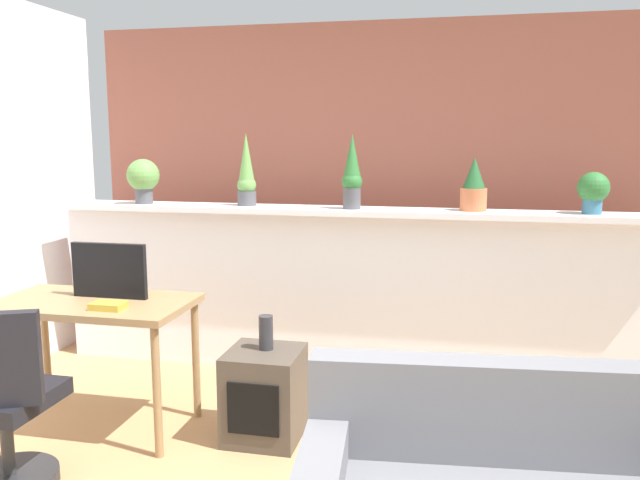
% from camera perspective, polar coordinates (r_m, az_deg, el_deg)
% --- Properties ---
extents(divider_wall, '(4.28, 0.16, 1.14)m').
position_cam_1_polar(divider_wall, '(4.46, 3.05, -4.89)').
color(divider_wall, white).
rests_on(divider_wall, ground).
extents(plant_shelf, '(4.28, 0.33, 0.04)m').
position_cam_1_polar(plant_shelf, '(4.32, 3.03, 2.58)').
color(plant_shelf, white).
rests_on(plant_shelf, divider_wall).
extents(brick_wall_behind, '(4.28, 0.10, 2.50)m').
position_cam_1_polar(brick_wall_behind, '(4.94, 4.25, 4.48)').
color(brick_wall_behind, brown).
rests_on(brick_wall_behind, ground).
extents(potted_plant_0, '(0.23, 0.23, 0.32)m').
position_cam_1_polar(potted_plant_0, '(4.77, -15.52, 5.38)').
color(potted_plant_0, '#4C4C51').
rests_on(potted_plant_0, plant_shelf).
extents(potted_plant_1, '(0.13, 0.13, 0.51)m').
position_cam_1_polar(potted_plant_1, '(4.51, -6.59, 5.91)').
color(potted_plant_1, '#4C4C51').
rests_on(potted_plant_1, plant_shelf).
extents(potted_plant_2, '(0.14, 0.14, 0.50)m').
position_cam_1_polar(potted_plant_2, '(4.27, 2.88, 5.95)').
color(potted_plant_2, '#4C4C51').
rests_on(potted_plant_2, plant_shelf).
extents(potted_plant_3, '(0.17, 0.17, 0.35)m').
position_cam_1_polar(potted_plant_3, '(4.28, 13.58, 4.69)').
color(potted_plant_3, '#C66B42').
rests_on(potted_plant_3, plant_shelf).
extents(potted_plant_4, '(0.19, 0.19, 0.26)m').
position_cam_1_polar(potted_plant_4, '(4.34, 23.22, 4.10)').
color(potted_plant_4, '#386B84').
rests_on(potted_plant_4, plant_shelf).
extents(desk, '(1.10, 0.60, 0.75)m').
position_cam_1_polar(desk, '(3.82, -19.61, -6.33)').
color(desk, '#99754C').
rests_on(desk, ground).
extents(tv_monitor, '(0.45, 0.04, 0.31)m').
position_cam_1_polar(tv_monitor, '(3.80, -18.31, -2.61)').
color(tv_monitor, black).
rests_on(tv_monitor, desk).
extents(office_chair, '(0.51, 0.51, 0.91)m').
position_cam_1_polar(office_chair, '(3.37, -26.60, -13.85)').
color(office_chair, '#262628').
rests_on(office_chair, ground).
extents(side_cube_shelf, '(0.40, 0.41, 0.50)m').
position_cam_1_polar(side_cube_shelf, '(3.62, -5.01, -13.62)').
color(side_cube_shelf, '#4C4238').
rests_on(side_cube_shelf, ground).
extents(vase_on_shelf, '(0.08, 0.08, 0.19)m').
position_cam_1_polar(vase_on_shelf, '(3.54, -4.85, -8.23)').
color(vase_on_shelf, '#2D2D33').
rests_on(vase_on_shelf, side_cube_shelf).
extents(book_on_desk, '(0.18, 0.12, 0.04)m').
position_cam_1_polar(book_on_desk, '(3.58, -18.38, -5.59)').
color(book_on_desk, gold).
rests_on(book_on_desk, desk).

